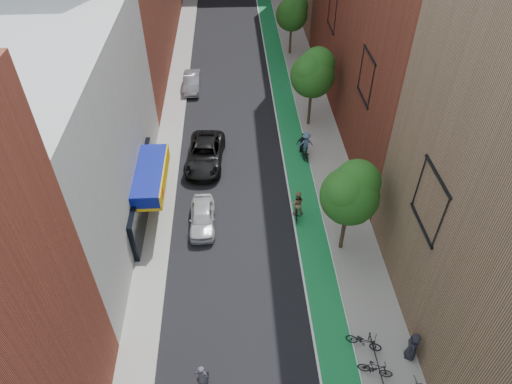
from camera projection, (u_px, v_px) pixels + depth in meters
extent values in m
cube|color=#167D37|center=(287.00, 113.00, 40.34)|extent=(2.00, 68.00, 0.01)
cube|color=gray|center=(173.00, 116.00, 39.86)|extent=(2.00, 68.00, 0.15)
cube|color=gray|center=(315.00, 112.00, 40.40)|extent=(3.00, 68.00, 0.15)
cube|color=silver|center=(59.00, 141.00, 26.74)|extent=(8.00, 20.00, 12.00)
cylinder|color=#332619|center=(343.00, 230.00, 27.33)|extent=(0.24, 0.24, 3.30)
sphere|color=#194E14|center=(350.00, 196.00, 25.53)|extent=(3.36, 3.36, 3.36)
sphere|color=#194E14|center=(357.00, 182.00, 25.29)|extent=(2.64, 2.64, 2.64)
sphere|color=#194E14|center=(346.00, 193.00, 24.97)|extent=(2.40, 2.40, 2.40)
cylinder|color=#332619|center=(310.00, 107.00, 37.77)|extent=(0.24, 0.24, 3.47)
sphere|color=#194E14|center=(312.00, 76.00, 35.87)|extent=(3.53, 3.53, 3.53)
sphere|color=#194E14|center=(318.00, 65.00, 35.62)|extent=(2.77, 2.77, 2.77)
sphere|color=#194E14|center=(310.00, 72.00, 35.30)|extent=(2.52, 2.52, 2.52)
cylinder|color=#332619|center=(290.00, 40.00, 48.35)|extent=(0.24, 0.24, 3.19)
sphere|color=#194E14|center=(292.00, 15.00, 46.60)|extent=(3.25, 3.25, 3.25)
sphere|color=#194E14|center=(296.00, 7.00, 46.39)|extent=(2.55, 2.55, 2.55)
sphere|color=#194E14|center=(289.00, 11.00, 46.06)|extent=(2.32, 2.32, 2.32)
imported|color=silver|center=(202.00, 217.00, 29.52)|extent=(1.66, 4.03, 1.37)
imported|color=black|center=(205.00, 154.00, 34.45)|extent=(3.17, 6.01, 1.61)
imported|color=#94969C|center=(192.00, 82.00, 43.19)|extent=(1.53, 4.29, 1.41)
imported|color=#4C4B53|center=(202.00, 377.00, 20.89)|extent=(0.72, 0.55, 1.76)
imported|color=black|center=(297.00, 213.00, 30.11)|extent=(0.59, 1.63, 0.96)
imported|color=#917654|center=(297.00, 203.00, 29.66)|extent=(0.96, 0.78, 1.85)
imported|color=black|center=(302.00, 152.00, 35.32)|extent=(0.72, 1.65, 0.84)
imported|color=black|center=(303.00, 143.00, 34.89)|extent=(1.02, 0.51, 1.68)
imported|color=black|center=(305.00, 152.00, 35.12)|extent=(0.73, 1.86, 1.09)
imported|color=#46627F|center=(306.00, 143.00, 34.72)|extent=(1.26, 0.82, 1.83)
imported|color=black|center=(364.00, 341.00, 22.93)|extent=(1.93, 1.35, 0.96)
imported|color=black|center=(375.00, 369.00, 21.80)|extent=(1.75, 1.03, 1.02)
imported|color=black|center=(413.00, 346.00, 22.25)|extent=(0.82, 1.02, 1.81)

